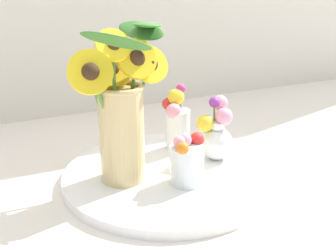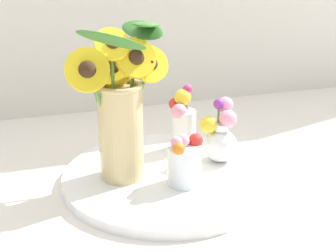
% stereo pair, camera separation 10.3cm
% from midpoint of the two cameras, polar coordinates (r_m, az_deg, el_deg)
% --- Properties ---
extents(ground_plane, '(6.00, 6.00, 0.00)m').
position_cam_midpoint_polar(ground_plane, '(1.05, 1.45, -7.88)').
color(ground_plane, silver).
extents(serving_tray, '(0.48, 0.48, 0.02)m').
position_cam_midpoint_polar(serving_tray, '(1.08, 2.74, -6.26)').
color(serving_tray, white).
rests_on(serving_tray, ground_plane).
extents(mason_jar_sunflowers, '(0.24, 0.23, 0.35)m').
position_cam_midpoint_polar(mason_jar_sunflowers, '(0.99, -2.95, 2.21)').
color(mason_jar_sunflowers, '#D1B77A').
rests_on(mason_jar_sunflowers, serving_tray).
extents(vase_small_center, '(0.08, 0.07, 0.11)m').
position_cam_midpoint_polar(vase_small_center, '(1.01, 4.95, -4.41)').
color(vase_small_center, white).
rests_on(vase_small_center, serving_tray).
extents(vase_bulb_right, '(0.09, 0.09, 0.15)m').
position_cam_midpoint_polar(vase_bulb_right, '(1.12, 9.01, -1.30)').
color(vase_bulb_right, white).
rests_on(vase_bulb_right, serving_tray).
extents(vase_small_back, '(0.07, 0.07, 0.16)m').
position_cam_midpoint_polar(vase_small_back, '(1.17, 4.31, 0.58)').
color(vase_small_back, white).
rests_on(vase_small_back, serving_tray).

